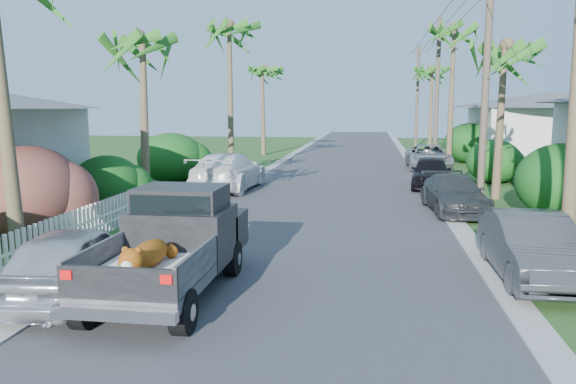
% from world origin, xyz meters
% --- Properties ---
extents(ground, '(120.00, 120.00, 0.00)m').
position_xyz_m(ground, '(0.00, 0.00, 0.00)').
color(ground, '#2A511E').
rests_on(ground, ground).
extents(road, '(8.00, 100.00, 0.02)m').
position_xyz_m(road, '(0.00, 25.00, 0.01)').
color(road, '#38383A').
rests_on(road, ground).
extents(curb_left, '(0.60, 100.00, 0.06)m').
position_xyz_m(curb_left, '(-4.30, 25.00, 0.03)').
color(curb_left, '#A5A39E').
rests_on(curb_left, ground).
extents(curb_right, '(0.60, 100.00, 0.06)m').
position_xyz_m(curb_right, '(4.30, 25.00, 0.03)').
color(curb_right, '#A5A39E').
rests_on(curb_right, ground).
extents(pickup_truck, '(1.98, 5.12, 2.06)m').
position_xyz_m(pickup_truck, '(-2.20, 2.40, 1.01)').
color(pickup_truck, black).
rests_on(pickup_truck, ground).
extents(parked_car_rn, '(1.48, 4.24, 1.39)m').
position_xyz_m(parked_car_rn, '(5.00, 4.10, 0.70)').
color(parked_car_rn, '#343639').
rests_on(parked_car_rn, ground).
extents(parked_car_rm, '(2.18, 4.53, 1.27)m').
position_xyz_m(parked_car_rm, '(4.50, 11.77, 0.64)').
color(parked_car_rm, '#303336').
rests_on(parked_car_rm, ground).
extents(parked_car_rf, '(2.11, 4.35, 1.43)m').
position_xyz_m(parked_car_rf, '(4.33, 17.70, 0.72)').
color(parked_car_rf, black).
rests_on(parked_car_rf, ground).
extents(parked_car_rd, '(2.46, 5.19, 1.43)m').
position_xyz_m(parked_car_rd, '(4.97, 25.57, 0.72)').
color(parked_car_rd, '#A1A3A8').
rests_on(parked_car_rd, ground).
extents(parked_car_ln, '(2.02, 4.27, 1.41)m').
position_xyz_m(parked_car_ln, '(-4.00, 1.65, 0.71)').
color(parked_car_ln, silver).
rests_on(parked_car_ln, ground).
extents(parked_car_lf, '(2.58, 5.78, 1.65)m').
position_xyz_m(parked_car_lf, '(-4.57, 15.81, 0.82)').
color(parked_car_lf, white).
rests_on(parked_car_lf, ground).
extents(palm_l_b, '(4.40, 4.40, 7.40)m').
position_xyz_m(palm_l_b, '(-6.80, 12.00, 6.15)').
color(palm_l_b, brown).
rests_on(palm_l_b, ground).
extents(palm_l_c, '(4.40, 4.40, 9.20)m').
position_xyz_m(palm_l_c, '(-6.00, 22.00, 7.91)').
color(palm_l_c, brown).
rests_on(palm_l_c, ground).
extents(palm_l_d, '(4.40, 4.40, 7.70)m').
position_xyz_m(palm_l_d, '(-6.50, 34.00, 6.44)').
color(palm_l_d, brown).
rests_on(palm_l_d, ground).
extents(palm_r_b, '(4.40, 4.40, 7.20)m').
position_xyz_m(palm_r_b, '(6.60, 15.00, 5.95)').
color(palm_r_b, brown).
rests_on(palm_r_b, ground).
extents(palm_r_c, '(4.40, 4.40, 9.40)m').
position_xyz_m(palm_r_c, '(6.20, 26.00, 8.11)').
color(palm_r_c, brown).
rests_on(palm_r_c, ground).
extents(palm_r_d, '(4.40, 4.40, 8.00)m').
position_xyz_m(palm_r_d, '(6.50, 40.00, 6.74)').
color(palm_r_d, brown).
rests_on(palm_r_d, ground).
extents(shrub_l_b, '(3.00, 3.30, 2.60)m').
position_xyz_m(shrub_l_b, '(-7.80, 6.00, 1.30)').
color(shrub_l_b, '#C11B45').
rests_on(shrub_l_b, ground).
extents(shrub_l_c, '(2.40, 2.64, 2.00)m').
position_xyz_m(shrub_l_c, '(-7.40, 10.00, 1.00)').
color(shrub_l_c, '#124014').
rests_on(shrub_l_c, ground).
extents(shrub_l_d, '(3.20, 3.52, 2.40)m').
position_xyz_m(shrub_l_d, '(-8.00, 18.00, 1.20)').
color(shrub_l_d, '#124014').
rests_on(shrub_l_d, ground).
extents(shrub_r_b, '(3.00, 3.30, 2.50)m').
position_xyz_m(shrub_r_b, '(7.80, 11.00, 1.25)').
color(shrub_r_b, '#124014').
rests_on(shrub_r_b, ground).
extents(shrub_r_c, '(2.60, 2.86, 2.10)m').
position_xyz_m(shrub_r_c, '(7.50, 20.00, 1.05)').
color(shrub_r_c, '#124014').
rests_on(shrub_r_c, ground).
extents(shrub_r_d, '(3.20, 3.52, 2.60)m').
position_xyz_m(shrub_r_d, '(8.00, 30.00, 1.30)').
color(shrub_r_d, '#124014').
rests_on(shrub_r_d, ground).
extents(picket_fence, '(0.10, 11.00, 1.00)m').
position_xyz_m(picket_fence, '(-6.00, 5.50, 0.50)').
color(picket_fence, white).
rests_on(picket_fence, ground).
extents(house_right_far, '(9.00, 8.00, 4.60)m').
position_xyz_m(house_right_far, '(13.00, 30.00, 2.12)').
color(house_right_far, silver).
rests_on(house_right_far, ground).
extents(utility_pole_b, '(1.60, 0.26, 9.00)m').
position_xyz_m(utility_pole_b, '(5.60, 13.00, 4.60)').
color(utility_pole_b, brown).
rests_on(utility_pole_b, ground).
extents(utility_pole_c, '(1.60, 0.26, 9.00)m').
position_xyz_m(utility_pole_c, '(5.60, 28.00, 4.60)').
color(utility_pole_c, brown).
rests_on(utility_pole_c, ground).
extents(utility_pole_d, '(1.60, 0.26, 9.00)m').
position_xyz_m(utility_pole_d, '(5.60, 43.00, 4.60)').
color(utility_pole_d, brown).
rests_on(utility_pole_d, ground).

